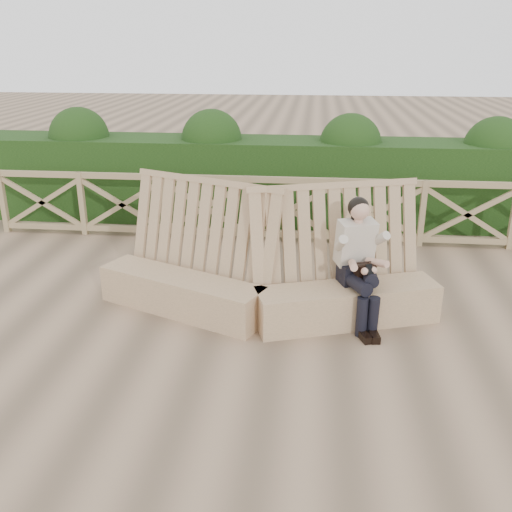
# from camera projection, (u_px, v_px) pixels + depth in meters

# --- Properties ---
(ground) EXTENTS (60.00, 60.00, 0.00)m
(ground) POSITION_uv_depth(u_px,v_px,m) (273.00, 344.00, 6.39)
(ground) COLOR brown
(ground) RESTS_ON ground
(bench) EXTENTS (4.25, 1.57, 1.60)m
(bench) POSITION_uv_depth(u_px,v_px,m) (264.00, 284.00, 6.97)
(bench) COLOR #917653
(bench) RESTS_ON ground
(woman) EXTENTS (0.59, 0.97, 1.51)m
(woman) POSITION_uv_depth(u_px,v_px,m) (359.00, 258.00, 6.66)
(woman) COLOR black
(woman) RESTS_ON ground
(guardrail) EXTENTS (10.10, 0.09, 1.10)m
(guardrail) POSITION_uv_depth(u_px,v_px,m) (290.00, 210.00, 9.44)
(guardrail) COLOR #968157
(guardrail) RESTS_ON ground
(hedge) EXTENTS (12.00, 1.20, 1.50)m
(hedge) POSITION_uv_depth(u_px,v_px,m) (293.00, 181.00, 10.49)
(hedge) COLOR black
(hedge) RESTS_ON ground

